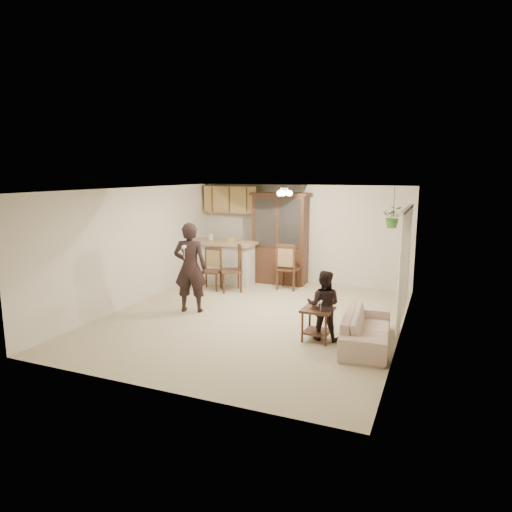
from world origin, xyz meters
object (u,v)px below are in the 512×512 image
at_px(chair_hutch_left, 231,278).
at_px(chair_hutch_right, 288,276).
at_px(adult, 190,268).
at_px(side_table, 317,324).
at_px(china_hutch, 280,239).
at_px(sofa, 367,323).
at_px(chair_bar, 211,278).
at_px(child, 324,301).

distance_m(chair_hutch_left, chair_hutch_right, 1.39).
bearing_deg(adult, side_table, 151.64).
bearing_deg(chair_hutch_right, china_hutch, -53.73).
height_order(chair_hutch_left, chair_hutch_right, chair_hutch_right).
bearing_deg(chair_hutch_left, sofa, 24.98).
distance_m(chair_bar, chair_hutch_right, 1.87).
xyz_separation_m(chair_bar, chair_hutch_right, (1.70, 0.77, 0.04)).
distance_m(child, side_table, 0.40).
xyz_separation_m(side_table, chair_hutch_left, (-2.75, 2.37, 0.03)).
distance_m(adult, china_hutch, 3.14).
xyz_separation_m(child, side_table, (-0.08, -0.08, -0.39)).
height_order(china_hutch, side_table, china_hutch).
relative_size(sofa, china_hutch, 0.81).
bearing_deg(chair_bar, china_hutch, 33.69).
relative_size(adult, chair_hutch_right, 1.58).
height_order(china_hutch, chair_bar, china_hutch).
height_order(side_table, chair_hutch_left, chair_hutch_left).
distance_m(adult, side_table, 2.94).
bearing_deg(chair_hutch_right, chair_bar, 23.52).
bearing_deg(sofa, chair_hutch_left, 52.51).
bearing_deg(china_hutch, side_table, -62.13).
bearing_deg(adult, chair_hutch_left, -108.38).
relative_size(sofa, chair_hutch_left, 1.68).
bearing_deg(sofa, china_hutch, 33.21).
distance_m(sofa, adult, 3.69).
bearing_deg(child, adult, -14.80).
bearing_deg(sofa, chair_bar, 56.44).
bearing_deg(chair_bar, adult, -86.04).
bearing_deg(chair_hutch_left, child, 18.35).
relative_size(side_table, chair_hutch_right, 0.54).
relative_size(chair_bar, chair_hutch_right, 0.88).
height_order(chair_bar, chair_hutch_right, chair_hutch_right).
height_order(child, side_table, child).
bearing_deg(chair_bar, chair_hutch_right, 13.55).
relative_size(china_hutch, side_table, 3.77).
height_order(sofa, side_table, sofa).
distance_m(china_hutch, side_table, 4.20).
distance_m(adult, chair_hutch_right, 2.85).
distance_m(child, china_hutch, 4.11).
relative_size(child, china_hutch, 0.58).
bearing_deg(sofa, chair_hutch_right, 33.41).
height_order(side_table, chair_bar, chair_bar).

